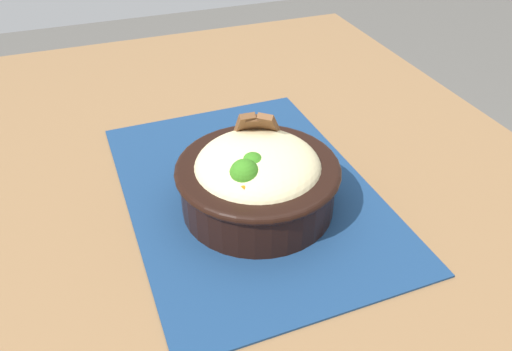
% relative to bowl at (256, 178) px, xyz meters
% --- Properties ---
extents(table, '(1.26, 0.91, 0.75)m').
position_rel_bowl_xyz_m(table, '(0.02, -0.00, -0.12)').
color(table, olive).
rests_on(table, ground_plane).
extents(placemat, '(0.47, 0.33, 0.00)m').
position_rel_bowl_xyz_m(placemat, '(0.04, -0.00, -0.05)').
color(placemat, navy).
rests_on(placemat, table).
extents(bowl, '(0.21, 0.21, 0.12)m').
position_rel_bowl_xyz_m(bowl, '(0.00, 0.00, 0.00)').
color(bowl, black).
rests_on(bowl, placemat).
extents(fork, '(0.03, 0.13, 0.00)m').
position_rel_bowl_xyz_m(fork, '(0.12, 0.01, -0.05)').
color(fork, silver).
rests_on(fork, placemat).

